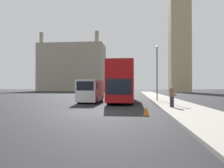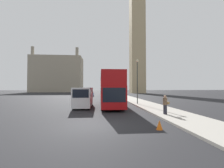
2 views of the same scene
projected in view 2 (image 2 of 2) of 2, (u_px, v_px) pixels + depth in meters
name	position (u px, v px, depth m)	size (l,w,h in m)	color
ground_plane	(95.00, 126.00, 9.56)	(300.00, 300.00, 0.00)	black
sidewalk_strip	(196.00, 122.00, 10.10)	(3.55, 120.00, 0.15)	#9E998E
clock_tower	(137.00, 10.00, 69.90)	(6.82, 6.99, 75.96)	tan
building_block_distant	(58.00, 75.00, 86.93)	(27.82, 13.56, 24.68)	#9E937F
red_double_decker_bus	(110.00, 88.00, 20.06)	(2.58, 11.45, 4.24)	#A80F11
white_van	(83.00, 97.00, 18.58)	(2.03, 5.85, 2.44)	white
pedestrian	(165.00, 105.00, 12.88)	(0.52, 0.36, 1.63)	#23232D
street_lamp	(137.00, 75.00, 21.41)	(0.36, 0.36, 6.33)	#2D332D
parked_sedan	(90.00, 94.00, 43.54)	(1.79, 4.68, 1.45)	navy
traffic_cone	(159.00, 125.00, 8.63)	(0.36, 0.36, 0.55)	orange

